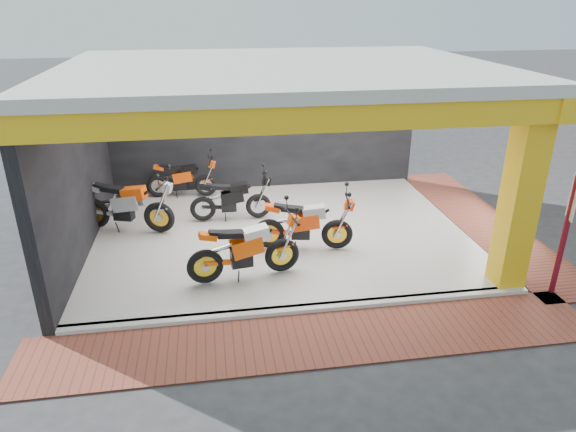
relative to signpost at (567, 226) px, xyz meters
name	(u,v)px	position (x,y,z in m)	size (l,w,h in m)	color
ground	(296,281)	(-4.46, 1.12, -1.33)	(80.00, 80.00, 0.00)	#2D2D30
showroom_floor	(281,234)	(-4.46, 3.12, -1.28)	(8.00, 6.00, 0.10)	white
showroom_ceiling	(280,69)	(-4.46, 3.12, 2.27)	(8.40, 6.40, 0.20)	beige
back_wall	(264,126)	(-4.46, 6.22, 0.42)	(8.20, 0.20, 3.50)	black
left_wall	(75,170)	(-8.56, 3.12, 0.42)	(0.20, 6.20, 3.50)	black
corner_column	(520,197)	(-0.71, 0.37, 0.42)	(0.50, 0.50, 3.50)	gold
header_beam_front	(309,118)	(-4.46, 0.12, 1.97)	(8.40, 0.30, 0.40)	gold
header_beam_right	(470,80)	(-0.46, 3.12, 1.97)	(0.30, 6.40, 0.40)	gold
floor_kerb	(306,309)	(-4.46, 0.10, -1.28)	(8.00, 0.20, 0.10)	white
paver_front	(316,339)	(-4.46, -0.68, -1.31)	(9.00, 1.40, 0.03)	brown
paver_right	(482,222)	(0.34, 3.12, -1.31)	(1.40, 7.00, 0.03)	brown
signpost	(567,226)	(0.00, 0.00, 0.00)	(0.13, 0.33, 2.42)	maroon
moto_hero	(282,240)	(-4.69, 1.33, -0.55)	(2.22, 0.82, 1.36)	#FF550A
moto_row_a	(338,220)	(-3.45, 2.09, -0.57)	(2.14, 0.79, 1.31)	#FF410A
moto_row_b	(258,194)	(-4.87, 3.94, -0.62)	(1.97, 0.73, 1.20)	black
moto_row_c	(158,203)	(-7.09, 3.46, -0.51)	(2.33, 0.86, 1.42)	#A3A5AA
moto_row_d	(205,175)	(-6.07, 5.57, -0.65)	(1.89, 0.70, 1.16)	#EF490A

